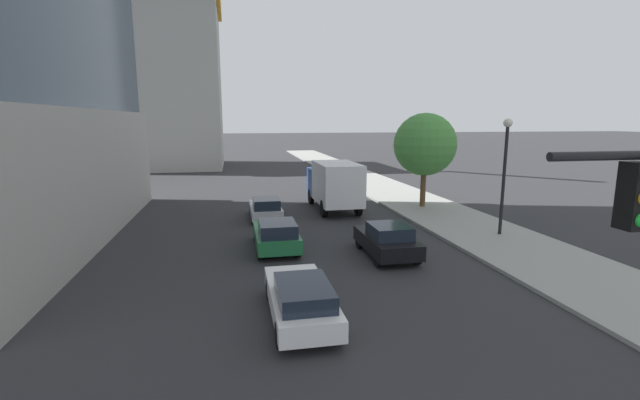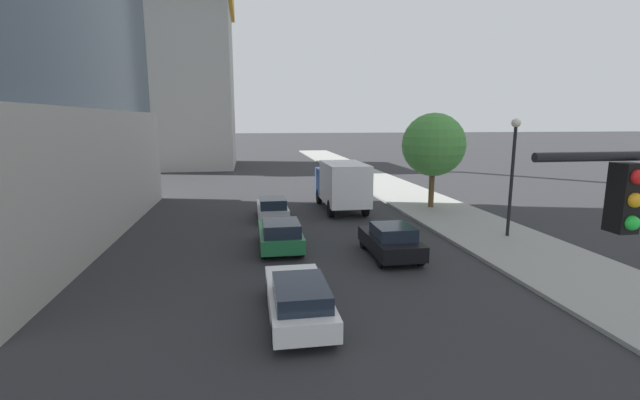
% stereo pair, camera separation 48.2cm
% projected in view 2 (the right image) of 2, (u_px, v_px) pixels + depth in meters
% --- Properties ---
extents(sidewalk, '(5.27, 120.00, 0.15)m').
position_uv_depth(sidewalk, '(463.00, 221.00, 25.45)').
color(sidewalk, gray).
rests_on(sidewalk, ground).
extents(construction_building, '(22.32, 22.28, 31.28)m').
position_uv_depth(construction_building, '(173.00, 66.00, 53.93)').
color(construction_building, '#B2AFA8').
rests_on(construction_building, ground).
extents(street_lamp, '(0.44, 0.44, 5.83)m').
position_uv_depth(street_lamp, '(513.00, 160.00, 21.28)').
color(street_lamp, black).
rests_on(street_lamp, sidewalk).
extents(street_tree, '(4.14, 4.14, 6.23)m').
position_uv_depth(street_tree, '(434.00, 145.00, 28.51)').
color(street_tree, brown).
rests_on(street_tree, sidewalk).
extents(car_silver, '(1.79, 4.12, 1.40)m').
position_uv_depth(car_silver, '(272.00, 208.00, 26.21)').
color(car_silver, '#B7B7BC').
rests_on(car_silver, ground).
extents(car_white, '(1.77, 4.63, 1.38)m').
position_uv_depth(car_white, '(299.00, 298.00, 12.86)').
color(car_white, silver).
rests_on(car_white, ground).
extents(car_green, '(1.89, 4.20, 1.48)m').
position_uv_depth(car_green, '(280.00, 234.00, 19.98)').
color(car_green, '#1E6638').
rests_on(car_green, ground).
extents(car_black, '(1.89, 4.02, 1.47)m').
position_uv_depth(car_black, '(391.00, 241.00, 18.90)').
color(car_black, black).
rests_on(car_black, ground).
extents(box_truck, '(2.49, 6.54, 3.21)m').
position_uv_depth(box_truck, '(342.00, 183.00, 28.53)').
color(box_truck, '#1E4799').
rests_on(box_truck, ground).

